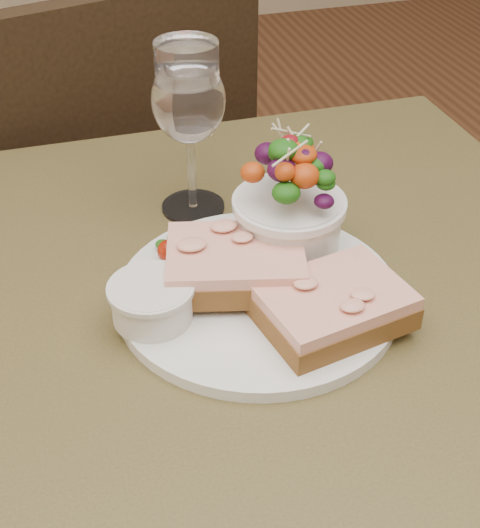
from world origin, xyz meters
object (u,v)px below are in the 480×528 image
object	(u,v)px
dinner_plate	(258,294)
sandwich_back	(236,264)
cafe_table	(236,401)
chair_far	(111,287)
salad_bowl	(289,201)
ramekin	(152,300)
wine_glass	(189,105)
sandwich_front	(333,305)

from	to	relation	value
dinner_plate	sandwich_back	distance (m)	0.04
dinner_plate	sandwich_back	xyz separation A→B (m)	(-0.02, 0.01, 0.03)
cafe_table	chair_far	bearing A→B (deg)	95.19
chair_far	salad_bowl	distance (m)	0.81
ramekin	sandwich_back	bearing A→B (deg)	15.63
dinner_plate	ramekin	size ratio (longest dim) A/B	3.73
dinner_plate	sandwich_back	world-z (taller)	sandwich_back
cafe_table	ramekin	xyz separation A→B (m)	(-0.07, 0.02, 0.13)
cafe_table	wine_glass	bearing A→B (deg)	87.28
sandwich_front	ramekin	bearing A→B (deg)	151.06
chair_far	ramekin	xyz separation A→B (m)	(-0.01, -0.65, 0.49)
wine_glass	chair_far	bearing A→B (deg)	98.51
chair_far	sandwich_front	xyz separation A→B (m)	(0.14, -0.70, 0.49)
chair_far	sandwich_back	distance (m)	0.80
salad_bowl	chair_far	bearing A→B (deg)	103.03
chair_far	dinner_plate	xyz separation A→B (m)	(0.09, -0.64, 0.46)
cafe_table	chair_far	size ratio (longest dim) A/B	0.89
ramekin	salad_bowl	size ratio (longest dim) A/B	0.56
chair_far	salad_bowl	size ratio (longest dim) A/B	7.09
salad_bowl	sandwich_front	bearing A→B (deg)	-88.48
dinner_plate	ramekin	bearing A→B (deg)	-173.12
sandwich_front	wine_glass	distance (m)	0.26
cafe_table	sandwich_back	bearing A→B (deg)	73.14
sandwich_front	ramekin	distance (m)	0.16
sandwich_front	chair_far	bearing A→B (deg)	90.18
chair_far	wine_glass	distance (m)	0.75
sandwich_front	cafe_table	bearing A→B (deg)	146.83
wine_glass	ramekin	bearing A→B (deg)	-113.67
cafe_table	sandwich_front	size ratio (longest dim) A/B	5.69
cafe_table	ramekin	bearing A→B (deg)	167.13
chair_far	salad_bowl	xyz separation A→B (m)	(0.14, -0.59, 0.53)
cafe_table	salad_bowl	xyz separation A→B (m)	(0.08, 0.08, 0.17)
salad_bowl	wine_glass	distance (m)	0.15
sandwich_back	wine_glass	distance (m)	0.18
wine_glass	salad_bowl	bearing A→B (deg)	-61.47
dinner_plate	sandwich_front	size ratio (longest dim) A/B	1.88
chair_far	sandwich_back	xyz separation A→B (m)	(0.07, -0.63, 0.49)
sandwich_back	wine_glass	bearing A→B (deg)	105.15
cafe_table	sandwich_back	world-z (taller)	sandwich_back
dinner_plate	wine_glass	world-z (taller)	wine_glass
cafe_table	sandwich_front	world-z (taller)	sandwich_front
ramekin	salad_bowl	world-z (taller)	salad_bowl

